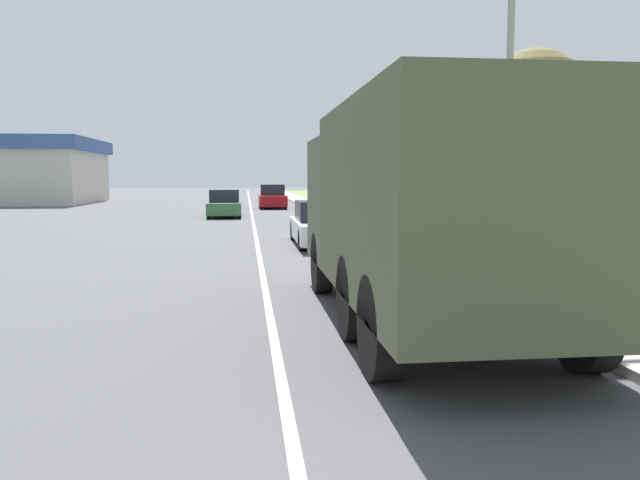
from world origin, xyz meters
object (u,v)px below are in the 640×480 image
object	(u,v)px
car_nearest_ahead	(322,225)
lamp_post	(502,29)
military_truck	(425,205)
pickup_truck	(537,225)
car_second_ahead	(225,205)
car_third_ahead	(272,198)

from	to	relation	value
car_nearest_ahead	lamp_post	bearing A→B (deg)	-71.19
military_truck	pickup_truck	bearing A→B (deg)	53.59
car_second_ahead	lamp_post	world-z (taller)	lamp_post
car_nearest_ahead	car_second_ahead	world-z (taller)	car_second_ahead
car_nearest_ahead	car_third_ahead	bearing A→B (deg)	91.28
military_truck	car_second_ahead	world-z (taller)	military_truck
pickup_truck	car_third_ahead	bearing A→B (deg)	101.50
car_nearest_ahead	pickup_truck	world-z (taller)	pickup_truck
car_third_ahead	pickup_truck	size ratio (longest dim) A/B	0.82
car_second_ahead	car_third_ahead	distance (m)	9.73
military_truck	pickup_truck	world-z (taller)	military_truck
car_third_ahead	lamp_post	distance (m)	31.59
car_third_ahead	car_nearest_ahead	bearing A→B (deg)	-88.72
military_truck	car_third_ahead	distance (m)	34.44
car_second_ahead	pickup_truck	distance (m)	20.32
military_truck	car_third_ahead	world-z (taller)	military_truck
car_second_ahead	car_third_ahead	size ratio (longest dim) A/B	0.95
military_truck	car_nearest_ahead	xyz separation A→B (m)	(-0.14, 10.78, -1.09)
car_third_ahead	car_second_ahead	bearing A→B (deg)	-107.59
car_third_ahead	pickup_truck	distance (m)	28.26
car_nearest_ahead	car_second_ahead	size ratio (longest dim) A/B	1.11
lamp_post	car_nearest_ahead	bearing A→B (deg)	108.81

